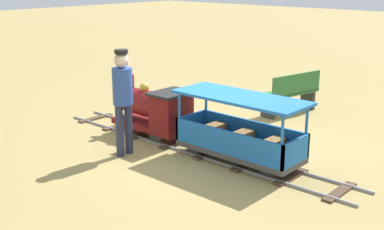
{
  "coord_description": "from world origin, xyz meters",
  "views": [
    {
      "loc": [
        -5.59,
        -4.79,
        2.71
      ],
      "look_at": [
        0.0,
        0.2,
        0.55
      ],
      "focal_mm": 46.7,
      "sensor_mm": 36.0,
      "label": 1
    }
  ],
  "objects_px": {
    "passenger_car": "(239,135)",
    "conductor_person": "(123,94)",
    "park_bench": "(291,93)",
    "locomotive": "(155,110)"
  },
  "relations": [
    {
      "from": "passenger_car",
      "to": "park_bench",
      "type": "distance_m",
      "value": 2.92
    },
    {
      "from": "conductor_person",
      "to": "park_bench",
      "type": "relative_size",
      "value": 1.2
    },
    {
      "from": "conductor_person",
      "to": "park_bench",
      "type": "xyz_separation_m",
      "value": [
        3.7,
        -0.69,
        -0.54
      ]
    },
    {
      "from": "passenger_car",
      "to": "conductor_person",
      "type": "xyz_separation_m",
      "value": [
        -0.9,
        1.51,
        0.53
      ]
    },
    {
      "from": "passenger_car",
      "to": "park_bench",
      "type": "xyz_separation_m",
      "value": [
        2.8,
        0.82,
        -0.01
      ]
    },
    {
      "from": "locomotive",
      "to": "passenger_car",
      "type": "height_order",
      "value": "passenger_car"
    },
    {
      "from": "passenger_car",
      "to": "conductor_person",
      "type": "distance_m",
      "value": 1.83
    },
    {
      "from": "passenger_car",
      "to": "park_bench",
      "type": "relative_size",
      "value": 1.48
    },
    {
      "from": "conductor_person",
      "to": "park_bench",
      "type": "bearing_deg",
      "value": -10.5
    },
    {
      "from": "passenger_car",
      "to": "conductor_person",
      "type": "height_order",
      "value": "conductor_person"
    }
  ]
}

